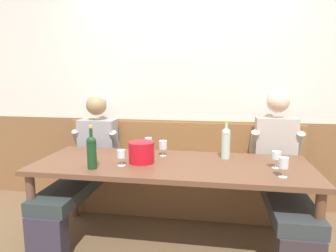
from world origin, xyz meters
name	(u,v)px	position (x,y,z in m)	size (l,w,h in m)	color
room_wall_back	(184,80)	(0.00, 1.09, 1.40)	(6.80, 0.08, 2.80)	silver
wood_wainscot_panel	(183,162)	(0.00, 1.04, 0.48)	(6.80, 0.03, 0.96)	brown
wall_bench	(181,185)	(0.00, 0.83, 0.28)	(2.59, 0.42, 0.94)	brown
dining_table	(171,171)	(0.00, 0.16, 0.65)	(2.29, 0.84, 0.73)	brown
person_right_seat	(85,159)	(-0.92, 0.47, 0.63)	(0.50, 1.26, 1.27)	#322D3C
person_center_left_seat	(281,166)	(0.95, 0.47, 0.65)	(0.50, 1.26, 1.33)	#342B31
ice_bucket	(142,152)	(-0.25, 0.13, 0.81)	(0.22, 0.22, 0.18)	red
wine_bottle_clear_water	(226,142)	(0.45, 0.37, 0.87)	(0.08, 0.08, 0.34)	#B6CDBC
wine_bottle_green_tall	(92,151)	(-0.59, -0.10, 0.87)	(0.08, 0.08, 0.34)	#193E1E
wine_glass_mid_right	(148,142)	(-0.26, 0.45, 0.84)	(0.07, 0.07, 0.15)	silver
wine_glass_by_bottle	(163,146)	(-0.11, 0.36, 0.82)	(0.07, 0.07, 0.14)	silver
wine_glass_center_front	(121,155)	(-0.39, 0.01, 0.82)	(0.07, 0.07, 0.13)	silver
wine_glass_left_end	(276,156)	(0.84, 0.14, 0.82)	(0.07, 0.07, 0.14)	silver
wine_glass_center_rear	(284,163)	(0.85, -0.07, 0.83)	(0.07, 0.07, 0.15)	silver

